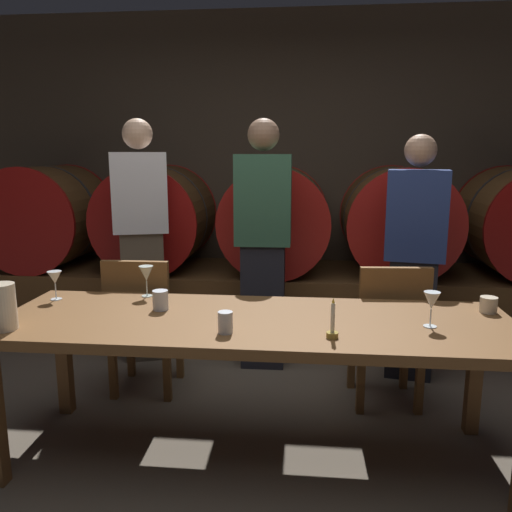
{
  "coord_description": "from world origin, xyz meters",
  "views": [
    {
      "loc": [
        0.27,
        -2.15,
        1.49
      ],
      "look_at": [
        0.0,
        0.46,
        0.97
      ],
      "focal_mm": 36.09,
      "sensor_mm": 36.0,
      "label": 1
    }
  ],
  "objects_px": {
    "chair_right": "(389,328)",
    "wine_glass_right": "(432,302)",
    "wine_barrel_left": "(157,218)",
    "wine_barrel_center": "(276,219)",
    "guest_center": "(263,243)",
    "cup_right": "(488,305)",
    "wine_barrel_far_left": "(49,216)",
    "dining_table": "(255,332)",
    "chair_left": "(143,319)",
    "wine_glass_left": "(55,278)",
    "wine_glass_center": "(146,274)",
    "guest_left": "(142,239)",
    "candle_center": "(332,327)",
    "wine_barrel_right": "(397,221)",
    "guest_right": "(414,257)",
    "cup_left": "(160,300)",
    "pitcher": "(2,307)",
    "cup_center": "(225,322)"
  },
  "relations": [
    {
      "from": "guest_left",
      "to": "wine_barrel_center",
      "type": "bearing_deg",
      "value": -161.07
    },
    {
      "from": "guest_left",
      "to": "wine_glass_center",
      "type": "bearing_deg",
      "value": 92.65
    },
    {
      "from": "wine_barrel_far_left",
      "to": "cup_right",
      "type": "bearing_deg",
      "value": -27.93
    },
    {
      "from": "chair_left",
      "to": "wine_barrel_left",
      "type": "bearing_deg",
      "value": -79.39
    },
    {
      "from": "guest_left",
      "to": "candle_center",
      "type": "xyz_separation_m",
      "value": [
        1.3,
        -1.44,
        -0.12
      ]
    },
    {
      "from": "wine_barrel_right",
      "to": "candle_center",
      "type": "relative_size",
      "value": 4.9
    },
    {
      "from": "wine_barrel_left",
      "to": "dining_table",
      "type": "distance_m",
      "value": 2.16
    },
    {
      "from": "wine_glass_left",
      "to": "wine_barrel_far_left",
      "type": "bearing_deg",
      "value": 118.0
    },
    {
      "from": "wine_barrel_center",
      "to": "wine_glass_left",
      "type": "relative_size",
      "value": 5.61
    },
    {
      "from": "dining_table",
      "to": "wine_glass_center",
      "type": "bearing_deg",
      "value": 152.24
    },
    {
      "from": "chair_right",
      "to": "wine_glass_right",
      "type": "height_order",
      "value": "wine_glass_right"
    },
    {
      "from": "wine_barrel_right",
      "to": "dining_table",
      "type": "height_order",
      "value": "wine_barrel_right"
    },
    {
      "from": "wine_barrel_far_left",
      "to": "dining_table",
      "type": "distance_m",
      "value": 2.75
    },
    {
      "from": "chair_left",
      "to": "wine_glass_left",
      "type": "bearing_deg",
      "value": 49.12
    },
    {
      "from": "dining_table",
      "to": "wine_glass_left",
      "type": "height_order",
      "value": "wine_glass_left"
    },
    {
      "from": "chair_left",
      "to": "wine_glass_right",
      "type": "relative_size",
      "value": 5.37
    },
    {
      "from": "wine_barrel_far_left",
      "to": "chair_right",
      "type": "bearing_deg",
      "value": -25.1
    },
    {
      "from": "wine_barrel_left",
      "to": "wine_barrel_center",
      "type": "relative_size",
      "value": 1.0
    },
    {
      "from": "wine_barrel_center",
      "to": "cup_left",
      "type": "bearing_deg",
      "value": -104.94
    },
    {
      "from": "guest_center",
      "to": "guest_right",
      "type": "xyz_separation_m",
      "value": [
        1.01,
        -0.08,
        -0.06
      ]
    },
    {
      "from": "guest_center",
      "to": "wine_glass_right",
      "type": "bearing_deg",
      "value": 125.3
    },
    {
      "from": "wine_barrel_left",
      "to": "chair_right",
      "type": "relative_size",
      "value": 1.0
    },
    {
      "from": "chair_left",
      "to": "guest_center",
      "type": "height_order",
      "value": "guest_center"
    },
    {
      "from": "wine_barrel_center",
      "to": "wine_glass_center",
      "type": "distance_m",
      "value": 1.66
    },
    {
      "from": "pitcher",
      "to": "guest_right",
      "type": "bearing_deg",
      "value": 32.99
    },
    {
      "from": "guest_right",
      "to": "cup_left",
      "type": "relative_size",
      "value": 16.21
    },
    {
      "from": "wine_barrel_right",
      "to": "cup_center",
      "type": "xyz_separation_m",
      "value": [
        -1.07,
        -2.09,
        -0.2
      ]
    },
    {
      "from": "wine_barrel_right",
      "to": "dining_table",
      "type": "bearing_deg",
      "value": -117.12
    },
    {
      "from": "cup_right",
      "to": "chair_right",
      "type": "bearing_deg",
      "value": 136.89
    },
    {
      "from": "wine_barrel_far_left",
      "to": "chair_left",
      "type": "distance_m",
      "value": 1.81
    },
    {
      "from": "guest_left",
      "to": "wine_barrel_right",
      "type": "bearing_deg",
      "value": -177.43
    },
    {
      "from": "wine_barrel_center",
      "to": "wine_glass_left",
      "type": "xyz_separation_m",
      "value": [
        -1.09,
        -1.65,
        -0.13
      ]
    },
    {
      "from": "wine_glass_right",
      "to": "cup_left",
      "type": "xyz_separation_m",
      "value": [
        -1.3,
        0.13,
        -0.07
      ]
    },
    {
      "from": "dining_table",
      "to": "guest_right",
      "type": "bearing_deg",
      "value": 48.45
    },
    {
      "from": "wine_barrel_center",
      "to": "chair_left",
      "type": "distance_m",
      "value": 1.53
    },
    {
      "from": "wine_barrel_left",
      "to": "wine_barrel_center",
      "type": "distance_m",
      "value": 1.01
    },
    {
      "from": "wine_barrel_left",
      "to": "chair_right",
      "type": "distance_m",
      "value": 2.22
    },
    {
      "from": "guest_left",
      "to": "guest_right",
      "type": "height_order",
      "value": "guest_left"
    },
    {
      "from": "chair_right",
      "to": "cup_center",
      "type": "height_order",
      "value": "chair_right"
    },
    {
      "from": "guest_right",
      "to": "cup_left",
      "type": "bearing_deg",
      "value": 44.86
    },
    {
      "from": "wine_barrel_right",
      "to": "chair_right",
      "type": "relative_size",
      "value": 1.0
    },
    {
      "from": "guest_center",
      "to": "guest_right",
      "type": "bearing_deg",
      "value": 174.4
    },
    {
      "from": "chair_right",
      "to": "cup_left",
      "type": "bearing_deg",
      "value": 18.33
    },
    {
      "from": "wine_barrel_left",
      "to": "dining_table",
      "type": "relative_size",
      "value": 0.36
    },
    {
      "from": "wine_glass_center",
      "to": "wine_barrel_center",
      "type": "bearing_deg",
      "value": 68.06
    },
    {
      "from": "wine_barrel_left",
      "to": "wine_glass_right",
      "type": "distance_m",
      "value": 2.65
    },
    {
      "from": "wine_barrel_left",
      "to": "wine_barrel_right",
      "type": "bearing_deg",
      "value": 0.0
    },
    {
      "from": "guest_right",
      "to": "pitcher",
      "type": "relative_size",
      "value": 7.71
    },
    {
      "from": "dining_table",
      "to": "chair_right",
      "type": "bearing_deg",
      "value": 39.55
    },
    {
      "from": "guest_center",
      "to": "cup_right",
      "type": "relative_size",
      "value": 20.67
    }
  ]
}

